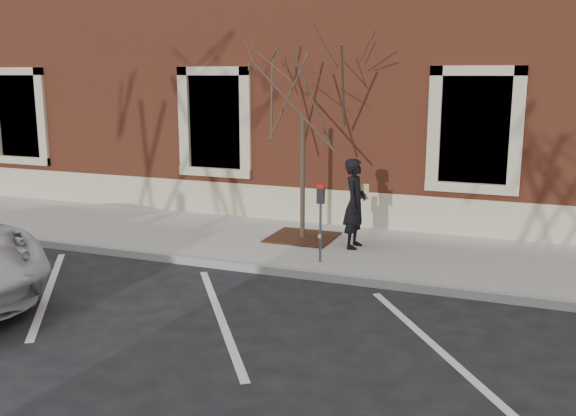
% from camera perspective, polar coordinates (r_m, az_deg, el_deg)
% --- Properties ---
extents(ground, '(120.00, 120.00, 0.00)m').
position_cam_1_polar(ground, '(11.62, -1.08, -5.89)').
color(ground, '#28282B').
rests_on(ground, ground).
extents(sidewalk_near, '(40.00, 3.50, 0.15)m').
position_cam_1_polar(sidewalk_near, '(13.17, 1.82, -3.40)').
color(sidewalk_near, beige).
rests_on(sidewalk_near, ground).
extents(curb_near, '(40.00, 0.12, 0.15)m').
position_cam_1_polar(curb_near, '(11.55, -1.18, -5.60)').
color(curb_near, '#9E9E99').
rests_on(curb_near, ground).
extents(parking_stripes, '(28.00, 4.40, 0.01)m').
position_cam_1_polar(parking_stripes, '(9.74, -6.07, -9.52)').
color(parking_stripes, silver).
rests_on(parking_stripes, ground).
extents(building_civic, '(40.00, 8.62, 8.00)m').
position_cam_1_polar(building_civic, '(18.47, 8.29, 13.16)').
color(building_civic, brown).
rests_on(building_civic, ground).
extents(man, '(0.44, 0.66, 1.78)m').
position_cam_1_polar(man, '(12.66, 5.97, 0.39)').
color(man, black).
rests_on(man, sidewalk_near).
extents(parking_meter, '(0.13, 0.10, 1.44)m').
position_cam_1_polar(parking_meter, '(11.60, 2.92, -0.04)').
color(parking_meter, '#595B60').
rests_on(parking_meter, sidewalk_near).
extents(tree_grate, '(1.33, 1.33, 0.03)m').
position_cam_1_polar(tree_grate, '(13.50, 1.28, -2.61)').
color(tree_grate, '#482917').
rests_on(tree_grate, sidewalk_near).
extents(sapling, '(2.78, 2.78, 4.63)m').
position_cam_1_polar(sapling, '(13.07, 1.35, 11.18)').
color(sapling, '#403227').
rests_on(sapling, sidewalk_near).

